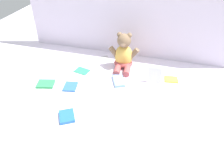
% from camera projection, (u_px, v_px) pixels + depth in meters
% --- Properties ---
extents(ground_plane, '(3.20, 3.20, 0.00)m').
position_uv_depth(ground_plane, '(115.00, 78.00, 1.58)').
color(ground_plane, silver).
extents(backdrop_drape, '(1.70, 0.03, 0.80)m').
position_uv_depth(backdrop_drape, '(128.00, 8.00, 1.65)').
color(backdrop_drape, silver).
rests_on(backdrop_drape, ground_plane).
extents(teddy_bear, '(0.24, 0.22, 0.28)m').
position_uv_depth(teddy_bear, '(124.00, 55.00, 1.64)').
color(teddy_bear, '#E5B24C').
rests_on(teddy_bear, ground_plane).
extents(book_case_0, '(0.13, 0.13, 0.02)m').
position_uv_depth(book_case_0, '(67.00, 116.00, 1.25)').
color(book_case_0, blue).
rests_on(book_case_0, ground_plane).
extents(book_case_1, '(0.09, 0.04, 0.13)m').
position_uv_depth(book_case_1, '(155.00, 75.00, 1.50)').
color(book_case_1, silver).
rests_on(book_case_1, ground_plane).
extents(book_case_2, '(0.17, 0.16, 0.01)m').
position_uv_depth(book_case_2, '(101.00, 59.00, 1.79)').
color(book_case_2, '#A29EA2').
rests_on(book_case_2, ground_plane).
extents(book_case_3, '(0.12, 0.10, 0.01)m').
position_uv_depth(book_case_3, '(82.00, 71.00, 1.65)').
color(book_case_3, '#2D8C67').
rests_on(book_case_3, ground_plane).
extents(book_case_4, '(0.10, 0.12, 0.01)m').
position_uv_depth(book_case_4, '(70.00, 87.00, 1.48)').
color(book_case_4, '#2F64B4').
rests_on(book_case_4, ground_plane).
extents(book_case_5, '(0.10, 0.09, 0.01)m').
position_uv_depth(book_case_5, '(171.00, 79.00, 1.55)').
color(book_case_5, yellow).
rests_on(book_case_5, ground_plane).
extents(book_case_6, '(0.13, 0.12, 0.02)m').
position_uv_depth(book_case_6, '(46.00, 84.00, 1.50)').
color(book_case_6, green).
rests_on(book_case_6, ground_plane).
extents(book_case_7, '(0.12, 0.15, 0.02)m').
position_uv_depth(book_case_7, '(119.00, 81.00, 1.53)').
color(book_case_7, '#7DABE7').
rests_on(book_case_7, ground_plane).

